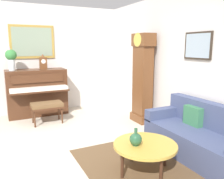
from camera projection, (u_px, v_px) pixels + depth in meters
name	position (u px, v px, depth m)	size (l,w,h in m)	color
ground_plane	(60.00, 150.00, 4.03)	(6.40, 6.00, 0.10)	beige
wall_left	(33.00, 59.00, 6.05)	(0.13, 4.90, 2.80)	silver
wall_back	(172.00, 63.00, 4.79)	(5.30, 0.13, 2.80)	silver
area_rug	(141.00, 169.00, 3.31)	(2.10, 1.50, 0.01)	brown
piano	(37.00, 92.00, 5.87)	(0.87, 1.44, 1.17)	#4C2B19
piano_bench	(47.00, 106.00, 5.23)	(0.42, 0.70, 0.48)	#4C2B19
grandfather_clock	(142.00, 81.00, 5.27)	(0.52, 0.34, 2.03)	brown
couch	(202.00, 138.00, 3.66)	(1.90, 0.80, 0.84)	#424C70
coffee_table	(145.00, 146.00, 3.18)	(0.88, 0.88, 0.42)	gold
mantel_clock	(43.00, 62.00, 5.82)	(0.13, 0.18, 0.38)	brown
flower_vase	(11.00, 57.00, 5.47)	(0.26, 0.26, 0.58)	silver
green_jug	(136.00, 139.00, 3.12)	(0.17, 0.17, 0.24)	#234C33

